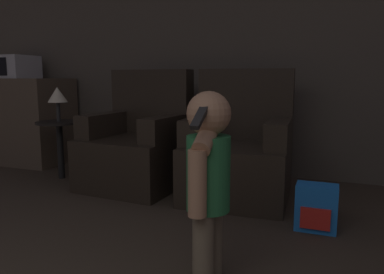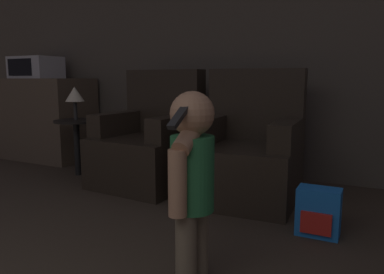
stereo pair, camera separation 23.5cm
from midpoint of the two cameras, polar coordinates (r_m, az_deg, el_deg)
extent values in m
cube|color=#51493F|center=(3.75, 4.89, 14.34)|extent=(8.40, 0.05, 2.60)
cube|color=black|center=(3.33, -10.75, -3.82)|extent=(0.84, 0.83, 0.44)
cube|color=black|center=(3.51, -8.05, 5.34)|extent=(0.79, 0.21, 0.59)
cube|color=black|center=(3.46, -15.09, 1.88)|extent=(0.20, 0.63, 0.20)
cube|color=black|center=(3.10, -6.24, 1.34)|extent=(0.20, 0.63, 0.20)
cube|color=black|center=(2.96, 4.65, -5.29)|extent=(0.82, 0.81, 0.44)
cube|color=black|center=(3.18, 6.08, 5.02)|extent=(0.79, 0.20, 0.59)
cube|color=black|center=(2.98, -1.09, 1.10)|extent=(0.19, 0.62, 0.20)
cube|color=black|center=(2.84, 10.85, 0.55)|extent=(0.19, 0.62, 0.20)
cylinder|color=brown|center=(1.83, -0.73, -15.81)|extent=(0.10, 0.10, 0.36)
cylinder|color=brown|center=(1.74, -2.30, -17.15)|extent=(0.10, 0.10, 0.36)
cylinder|color=#236638|center=(1.67, -1.54, -5.61)|extent=(0.20, 0.20, 0.34)
sphere|color=#A37556|center=(1.62, -1.58, 3.57)|extent=(0.20, 0.20, 0.20)
cylinder|color=#A37556|center=(1.56, -3.51, -7.12)|extent=(0.08, 0.08, 0.28)
cylinder|color=#A37556|center=(1.62, -1.35, 1.19)|extent=(0.08, 0.29, 0.21)
cube|color=black|center=(1.50, -3.15, 3.29)|extent=(0.04, 0.16, 0.10)
cube|color=blue|center=(2.46, 15.82, -10.32)|extent=(0.25, 0.15, 0.29)
cube|color=red|center=(2.40, 15.58, -11.97)|extent=(0.18, 0.02, 0.13)
cube|color=brown|center=(4.78, -26.54, 2.32)|extent=(1.26, 0.62, 0.94)
cube|color=#B7B7BC|center=(4.78, -27.23, 9.45)|extent=(0.54, 0.39, 0.25)
cylinder|color=black|center=(3.79, -21.11, -2.03)|extent=(0.06, 0.06, 0.53)
cylinder|color=black|center=(3.75, -21.34, 2.06)|extent=(0.42, 0.42, 0.02)
cylinder|color=#262626|center=(3.74, -21.42, 3.58)|extent=(0.04, 0.04, 0.18)
cone|color=beige|center=(3.73, -21.56, 6.02)|extent=(0.18, 0.18, 0.14)
camera|label=1|loc=(0.12, -92.86, -0.45)|focal=35.00mm
camera|label=2|loc=(0.12, 87.14, 0.45)|focal=35.00mm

